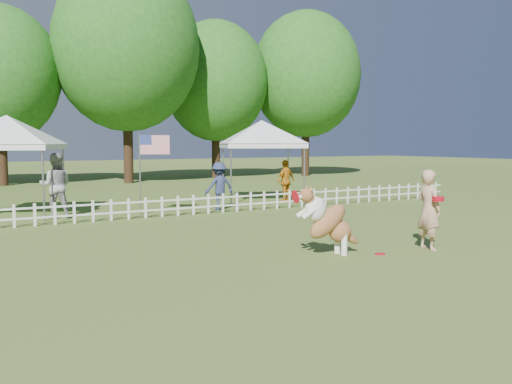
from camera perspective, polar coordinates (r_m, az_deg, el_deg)
ground at (r=11.15m, az=8.00°, el=-6.27°), size 120.00×120.00×0.00m
picket_fence at (r=17.05m, az=-7.04°, el=-1.34°), size 22.00×0.08×0.60m
handler at (r=12.00m, az=16.89°, el=-1.71°), size 0.44×0.63×1.63m
dog at (r=10.99m, az=7.29°, el=-2.90°), size 1.33×0.57×1.33m
frisbee_on_turf at (r=11.37m, az=12.30°, el=-6.07°), size 0.24×0.24×0.02m
canopy_tent_left at (r=18.18m, az=-23.53°, el=2.30°), size 3.71×3.71×2.89m
canopy_tent_right at (r=21.01m, az=0.56°, el=3.05°), size 3.66×3.66×2.91m
flag_pole at (r=17.21m, az=-11.52°, el=1.73°), size 0.90×0.46×2.44m
spectator_a at (r=17.28m, az=-19.41°, el=0.61°), size 1.07×0.94×1.87m
spectator_b at (r=18.33m, az=-3.69°, el=0.59°), size 1.00×0.59×1.53m
spectator_c at (r=20.72m, az=3.00°, el=1.10°), size 0.97×0.61×1.53m
tree_center_right at (r=31.36m, az=-12.81°, el=12.44°), size 7.60×7.60×12.60m
tree_right at (r=34.95m, az=-4.07°, el=9.96°), size 6.20×6.20×10.40m
tree_far_right at (r=37.30m, az=5.01°, el=10.41°), size 7.00×7.00×11.40m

